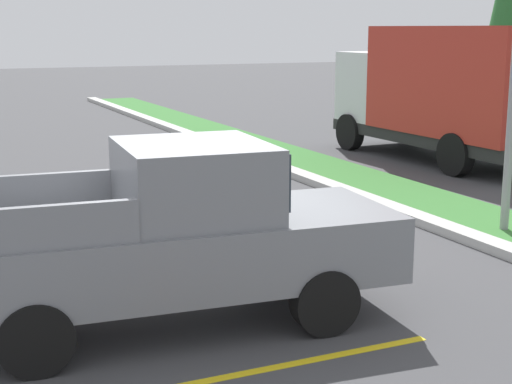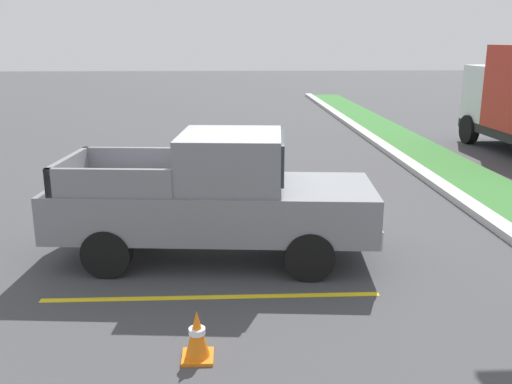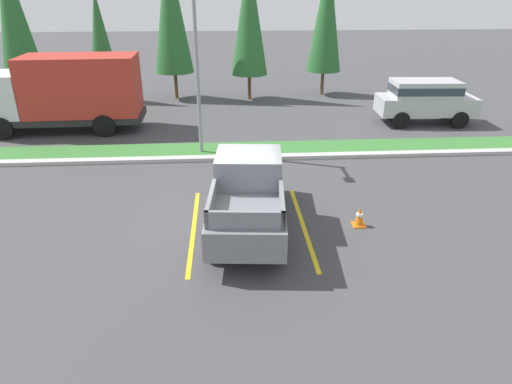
{
  "view_description": "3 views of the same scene",
  "coord_description": "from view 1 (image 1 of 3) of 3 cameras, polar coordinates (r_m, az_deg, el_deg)",
  "views": [
    {
      "loc": [
        8.44,
        -3.05,
        3.35
      ],
      "look_at": [
        0.07,
        0.76,
        1.39
      ],
      "focal_mm": 54.11,
      "sensor_mm": 36.0,
      "label": 1
    },
    {
      "loc": [
        9.24,
        -0.17,
        3.52
      ],
      "look_at": [
        0.41,
        0.24,
        1.12
      ],
      "focal_mm": 39.26,
      "sensor_mm": 36.0,
      "label": 2
    },
    {
      "loc": [
        -0.14,
        -11.65,
        6.22
      ],
      "look_at": [
        0.66,
        0.32,
        0.72
      ],
      "focal_mm": 31.75,
      "sensor_mm": 36.0,
      "label": 3
    }
  ],
  "objects": [
    {
      "name": "parking_line_near",
      "position": [
        10.48,
        -8.98,
        -6.74
      ],
      "size": [
        0.12,
        4.8,
        0.01
      ],
      "primitive_type": "cube",
      "color": "yellow",
      "rests_on": "ground"
    },
    {
      "name": "pickup_truck_main",
      "position": [
        8.77,
        -6.13,
        -3.31
      ],
      "size": [
        2.33,
        5.37,
        2.1
      ],
      "color": "black",
      "rests_on": "ground"
    },
    {
      "name": "parking_line_far",
      "position": [
        7.74,
        -2.59,
        -13.57
      ],
      "size": [
        0.12,
        4.8,
        0.01
      ],
      "primitive_type": "cube",
      "color": "yellow",
      "rests_on": "ground"
    },
    {
      "name": "cargo_truck_distant",
      "position": [
        20.14,
        14.02,
        7.4
      ],
      "size": [
        6.87,
        2.68,
        3.4
      ],
      "color": "black",
      "rests_on": "ground"
    },
    {
      "name": "ground_plane",
      "position": [
        9.58,
        -4.38,
        -8.47
      ],
      "size": [
        120.0,
        120.0,
        0.0
      ],
      "primitive_type": "plane",
      "color": "#424244"
    }
  ]
}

